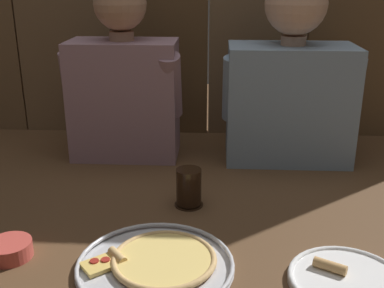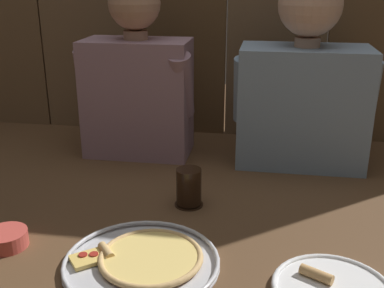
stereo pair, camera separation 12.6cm
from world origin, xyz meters
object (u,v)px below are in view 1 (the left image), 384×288
at_px(pizza_tray, 158,262).
at_px(diner_left, 124,78).
at_px(diner_right, 291,78).
at_px(dipping_bowl, 10,249).
at_px(dinner_plate, 347,280).
at_px(drinking_glass, 189,188).

bearing_deg(pizza_tray, diner_left, 105.85).
relative_size(diner_left, diner_right, 0.97).
relative_size(pizza_tray, diner_left, 0.57).
distance_m(dipping_bowl, diner_right, 0.99).
distance_m(dipping_bowl, diner_left, 0.71).
bearing_deg(diner_left, dipping_bowl, -102.76).
bearing_deg(diner_right, dinner_plate, -87.15).
height_order(drinking_glass, diner_right, diner_right).
bearing_deg(diner_left, diner_right, 0.11).
relative_size(drinking_glass, diner_left, 0.18).
bearing_deg(dinner_plate, pizza_tray, 173.97).
xyz_separation_m(pizza_tray, dipping_bowl, (-0.34, 0.02, 0.01)).
xyz_separation_m(dinner_plate, dipping_bowl, (-0.74, 0.06, 0.01)).
bearing_deg(pizza_tray, drinking_glass, 80.28).
xyz_separation_m(pizza_tray, dinner_plate, (0.40, -0.04, -0.00)).
height_order(dinner_plate, drinking_glass, drinking_glass).
bearing_deg(diner_right, dipping_bowl, -137.04).
distance_m(pizza_tray, drinking_glass, 0.30).
height_order(pizza_tray, diner_left, diner_left).
relative_size(dinner_plate, diner_left, 0.41).
bearing_deg(drinking_glass, diner_left, 122.64).
bearing_deg(pizza_tray, diner_right, 61.58).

